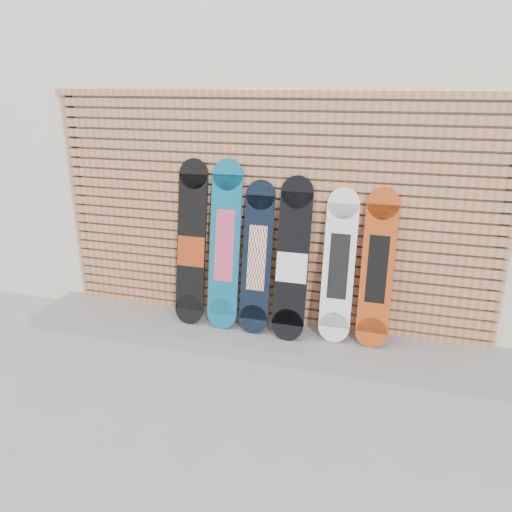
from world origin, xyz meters
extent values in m
plane|color=gray|center=(0.00, 0.00, 0.00)|extent=(80.00, 80.00, 0.00)
cube|color=silver|center=(0.50, 3.50, 1.80)|extent=(12.00, 5.00, 3.60)
cube|color=gray|center=(-0.15, 0.68, 0.06)|extent=(4.60, 0.70, 0.12)
cube|color=#B1714A|center=(-0.15, 0.97, 0.14)|extent=(4.20, 0.05, 0.08)
cube|color=#B1714A|center=(-0.15, 0.97, 0.23)|extent=(4.20, 0.05, 0.08)
cube|color=#B1714A|center=(-0.15, 0.97, 0.33)|extent=(4.20, 0.05, 0.07)
cube|color=#B1714A|center=(-0.15, 0.97, 0.43)|extent=(4.20, 0.05, 0.07)
cube|color=#B1714A|center=(-0.15, 0.97, 0.53)|extent=(4.20, 0.05, 0.07)
cube|color=#B1714A|center=(-0.15, 0.97, 0.62)|extent=(4.20, 0.05, 0.07)
cube|color=#B1714A|center=(-0.15, 0.97, 0.72)|extent=(4.20, 0.05, 0.07)
cube|color=#B1714A|center=(-0.15, 0.97, 0.82)|extent=(4.20, 0.05, 0.07)
cube|color=#B1714A|center=(-0.15, 0.97, 0.91)|extent=(4.20, 0.05, 0.07)
cube|color=#B1714A|center=(-0.15, 0.97, 1.01)|extent=(4.20, 0.05, 0.08)
cube|color=#B1714A|center=(-0.15, 0.97, 1.11)|extent=(4.20, 0.05, 0.08)
cube|color=#B1714A|center=(-0.15, 0.97, 1.20)|extent=(4.20, 0.05, 0.08)
cube|color=#B1714A|center=(-0.15, 0.97, 1.30)|extent=(4.20, 0.05, 0.08)
cube|color=#B1714A|center=(-0.15, 0.97, 1.40)|extent=(4.20, 0.05, 0.08)
cube|color=#B1714A|center=(-0.15, 0.97, 1.50)|extent=(4.20, 0.05, 0.08)
cube|color=#B1714A|center=(-0.15, 0.97, 1.59)|extent=(4.20, 0.05, 0.08)
cube|color=#B1714A|center=(-0.15, 0.97, 1.69)|extent=(4.20, 0.05, 0.08)
cube|color=#B1714A|center=(-0.15, 0.97, 1.79)|extent=(4.20, 0.05, 0.08)
cube|color=#B1714A|center=(-0.15, 0.97, 1.88)|extent=(4.20, 0.05, 0.08)
cube|color=#B1714A|center=(-0.15, 0.97, 1.98)|extent=(4.20, 0.05, 0.08)
cube|color=#B1714A|center=(-0.15, 0.97, 2.08)|extent=(4.20, 0.05, 0.08)
cube|color=#B1714A|center=(-0.15, 0.97, 2.17)|extent=(4.20, 0.05, 0.08)
cube|color=black|center=(-2.17, 0.99, 1.12)|extent=(0.06, 0.04, 2.23)
cube|color=black|center=(1.87, 0.99, 1.12)|extent=(0.06, 0.04, 2.23)
cube|color=#B1714A|center=(-0.15, 0.97, 2.26)|extent=(4.26, 0.07, 0.06)
cube|color=black|center=(-0.85, 0.78, 0.90)|extent=(0.29, 0.27, 1.29)
cylinder|color=black|center=(-0.85, 0.66, 0.26)|extent=(0.29, 0.08, 0.29)
cylinder|color=black|center=(-0.85, 0.91, 1.55)|extent=(0.29, 0.08, 0.29)
cube|color=maroon|center=(-0.85, 0.77, 0.83)|extent=(0.27, 0.08, 0.29)
cube|color=#0D5E80|center=(-0.51, 0.78, 0.91)|extent=(0.29, 0.27, 1.30)
cylinder|color=#0D5E80|center=(-0.51, 0.66, 0.26)|extent=(0.29, 0.08, 0.29)
cylinder|color=#0D5E80|center=(-0.51, 0.91, 1.56)|extent=(0.29, 0.08, 0.29)
cube|color=#EE5477|center=(-0.51, 0.78, 0.91)|extent=(0.18, 0.15, 0.67)
cube|color=black|center=(-0.20, 0.78, 0.82)|extent=(0.28, 0.27, 1.14)
cylinder|color=black|center=(-0.20, 0.65, 0.26)|extent=(0.28, 0.08, 0.28)
cylinder|color=black|center=(-0.20, 0.90, 1.39)|extent=(0.28, 0.08, 0.28)
cube|color=white|center=(-0.20, 0.78, 0.82)|extent=(0.17, 0.16, 0.60)
cube|color=black|center=(0.14, 0.76, 0.85)|extent=(0.30, 0.31, 1.18)
cylinder|color=black|center=(0.14, 0.61, 0.26)|extent=(0.30, 0.09, 0.29)
cylinder|color=black|center=(0.14, 0.90, 1.44)|extent=(0.30, 0.09, 0.29)
cube|color=white|center=(0.14, 0.74, 0.78)|extent=(0.28, 0.09, 0.27)
cube|color=white|center=(0.55, 0.80, 0.81)|extent=(0.28, 0.23, 1.11)
cylinder|color=white|center=(0.55, 0.70, 0.26)|extent=(0.28, 0.07, 0.28)
cylinder|color=white|center=(0.55, 0.91, 1.36)|extent=(0.28, 0.07, 0.28)
cube|color=black|center=(0.55, 0.80, 0.81)|extent=(0.17, 0.14, 0.58)
cube|color=#B74313|center=(0.89, 0.80, 0.82)|extent=(0.28, 0.24, 1.13)
cylinder|color=#B74313|center=(0.89, 0.69, 0.26)|extent=(0.28, 0.07, 0.28)
cylinder|color=#B74313|center=(0.89, 0.91, 1.38)|extent=(0.28, 0.07, 0.28)
cube|color=black|center=(0.89, 0.80, 0.82)|extent=(0.17, 0.14, 0.59)
camera|label=1|loc=(1.01, -3.39, 2.38)|focal=35.00mm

